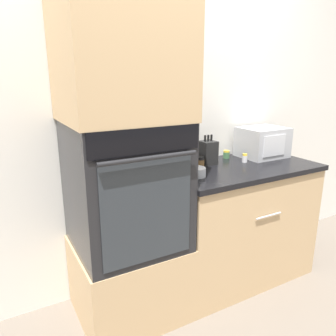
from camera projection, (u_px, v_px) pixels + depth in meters
name	position (u px, v px, depth m)	size (l,w,h in m)	color
ground_plane	(196.00, 321.00, 2.08)	(12.00, 12.00, 0.00)	#6B6056
wall_back	(150.00, 114.00, 2.27)	(8.00, 0.05, 2.50)	silver
oven_cabinet_base	(129.00, 277.00, 2.12)	(0.65, 0.60, 0.49)	tan
wall_oven	(126.00, 185.00, 1.94)	(0.63, 0.64, 0.77)	black
oven_cabinet_upper	(121.00, 43.00, 1.73)	(0.65, 0.60, 0.82)	tan
counter_unit	(236.00, 221.00, 2.48)	(1.12, 0.63, 0.88)	tan
microwave	(262.00, 142.00, 2.58)	(0.35, 0.29, 0.23)	#B2B5BA
knife_block	(208.00, 152.00, 2.37)	(0.11, 0.11, 0.21)	black
bowl	(196.00, 172.00, 2.09)	(0.13, 0.13, 0.06)	silver
condiment_jar_near	(200.00, 163.00, 2.23)	(0.05, 0.05, 0.09)	brown
condiment_jar_mid	(226.00, 154.00, 2.55)	(0.05, 0.05, 0.06)	#427047
condiment_jar_far	(245.00, 158.00, 2.43)	(0.04, 0.04, 0.07)	silver
condiment_jar_back	(194.00, 164.00, 2.18)	(0.04, 0.04, 0.11)	silver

